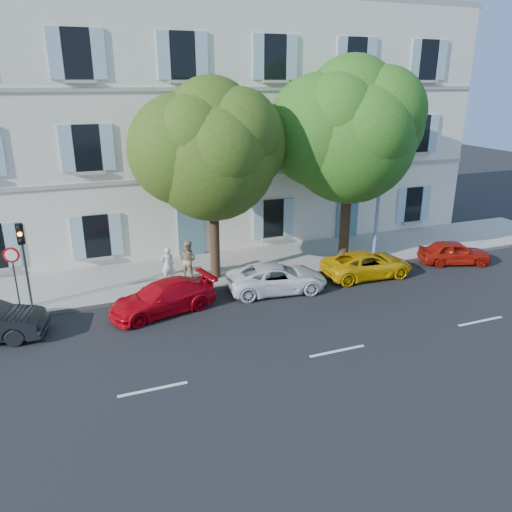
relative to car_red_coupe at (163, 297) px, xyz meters
name	(u,v)px	position (x,y,z in m)	size (l,w,h in m)	color
ground	(287,303)	(4.73, -0.97, -0.60)	(90.00, 90.00, 0.00)	black
sidewalk	(248,265)	(4.73, 3.48, -0.52)	(36.00, 4.50, 0.15)	#A09E96
kerb	(265,281)	(4.73, 1.31, -0.52)	(36.00, 0.16, 0.16)	#9E998E
building	(211,127)	(4.73, 9.23, 5.40)	(28.00, 7.00, 12.00)	silver
car_red_coupe	(163,297)	(0.00, 0.00, 0.00)	(1.67, 4.11, 1.19)	red
car_white_coupe	(277,278)	(4.85, 0.29, -0.02)	(1.92, 4.16, 1.16)	white
car_yellow_supercar	(367,264)	(9.29, 0.40, -0.02)	(1.90, 4.12, 1.14)	#DCA509
car_red_hatchback	(454,252)	(14.14, 0.33, -0.03)	(1.34, 3.32, 1.13)	#9D1409
tree_left	(212,157)	(2.79, 2.40, 4.82)	(5.28, 5.28, 8.19)	#3A2819
tree_right	(350,138)	(9.18, 2.31, 5.33)	(5.84, 5.84, 9.00)	#3A2819
traffic_light	(22,247)	(-4.70, 1.97, 1.95)	(0.29, 0.37, 3.31)	#383A3D
road_sign	(13,266)	(-5.07, 1.71, 1.37)	(0.58, 0.14, 2.52)	#383A3D
street_lamp	(384,161)	(10.72, 1.83, 4.31)	(0.32, 1.79, 8.40)	#7293BF
pedestrian_a	(168,265)	(0.72, 2.54, 0.34)	(0.57, 0.38, 1.57)	silver
pedestrian_b	(188,260)	(1.63, 2.66, 0.42)	(0.84, 0.66, 1.73)	tan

